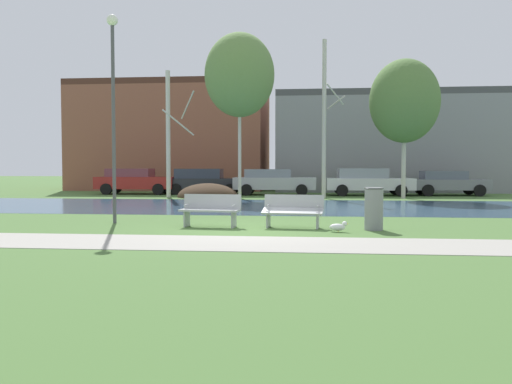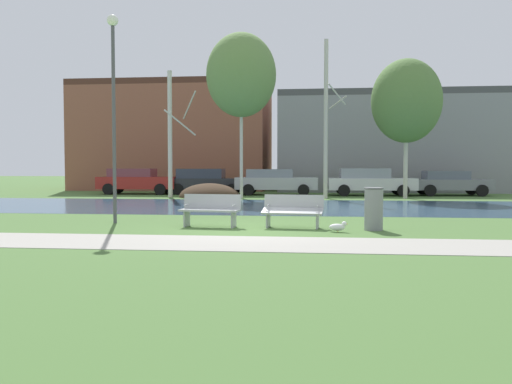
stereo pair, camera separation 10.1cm
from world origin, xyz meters
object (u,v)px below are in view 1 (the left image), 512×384
streetlamp (113,87)px  parked_suv_fifth_grey (448,182)px  trash_bin (374,208)px  parked_hatch_third_silver (273,181)px  bench_left (210,209)px  parked_wagon_fourth_white (367,181)px  parked_van_nearest_red (135,181)px  seagull (338,227)px  parked_sedan_second_dark (204,181)px  bench_right (293,210)px

streetlamp → parked_suv_fifth_grey: 20.88m
trash_bin → parked_hatch_third_silver: size_ratio=0.24×
bench_left → parked_wagon_fourth_white: size_ratio=0.35×
trash_bin → parked_van_nearest_red: size_ratio=0.24×
parked_van_nearest_red → parked_wagon_fourth_white: bearing=-0.7°
seagull → parked_sedan_second_dark: bearing=111.6°
bench_right → parked_hatch_third_silver: 16.26m
bench_right → trash_bin: trash_bin is taller
parked_hatch_third_silver → parked_van_nearest_red: bearing=179.1°
seagull → parked_hatch_third_silver: size_ratio=0.10×
streetlamp → parked_suv_fifth_grey: bearing=50.6°
parked_hatch_third_silver → parked_suv_fifth_grey: (9.66, 0.43, -0.05)m
parked_van_nearest_red → parked_suv_fifth_grey: 17.73m
parked_van_nearest_red → trash_bin: bearing=-54.5°
parked_sedan_second_dark → parked_hatch_third_silver: size_ratio=1.02×
bench_left → trash_bin: bearing=-3.8°
bench_left → seagull: size_ratio=3.48×
streetlamp → parked_sedan_second_dark: (-0.64, 16.02, -3.10)m
trash_bin → seagull: 1.14m
trash_bin → parked_wagon_fourth_white: 16.48m
parked_sedan_second_dark → parked_hatch_third_silver: parked_sedan_second_dark is taller
bench_left → parked_sedan_second_dark: (-3.54, 16.68, 0.31)m
parked_van_nearest_red → bench_left: bearing=-65.2°
parked_van_nearest_red → parked_sedan_second_dark: parked_van_nearest_red is taller
bench_left → parked_van_nearest_red: (-7.53, 16.29, 0.32)m
parked_sedan_second_dark → bench_right: bearing=-71.0°
parked_hatch_third_silver → parked_wagon_fourth_white: (5.24, -0.04, 0.02)m
parked_van_nearest_red → parked_suv_fifth_grey: parked_van_nearest_red is taller
bench_left → parked_sedan_second_dark: bearing=102.0°
seagull → parked_suv_fifth_grey: (6.84, 17.41, 0.60)m
trash_bin → parked_hatch_third_silver: parked_hatch_third_silver is taller
parked_wagon_fourth_white → parked_suv_fifth_grey: size_ratio=1.15×
bench_left → parked_hatch_third_silver: size_ratio=0.36×
parked_sedan_second_dark → bench_left: bearing=-78.0°
trash_bin → parked_van_nearest_red: parked_van_nearest_red is taller
trash_bin → parked_suv_fifth_grey: 17.89m
bench_right → parked_suv_fifth_grey: (7.99, 16.60, 0.26)m
parked_van_nearest_red → parked_wagon_fourth_white: size_ratio=0.96×
parked_wagon_fourth_white → streetlamp: bearing=-119.3°
bench_left → bench_right: (2.21, 0.00, 0.00)m
parked_wagon_fourth_white → bench_left: bearing=-109.7°
streetlamp → parked_van_nearest_red: bearing=106.5°
bench_left → parked_wagon_fourth_white: bearing=70.3°
trash_bin → parked_sedan_second_dark: size_ratio=0.23×
streetlamp → bench_right: bearing=-7.3°
parked_sedan_second_dark → parked_wagon_fourth_white: 9.34m
parked_sedan_second_dark → parked_wagon_fourth_white: bearing=-3.4°
bench_right → parked_sedan_second_dark: (-5.76, 16.68, 0.31)m
bench_right → parked_sedan_second_dark: bearing=109.0°
parked_van_nearest_red → parked_sedan_second_dark: 4.01m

